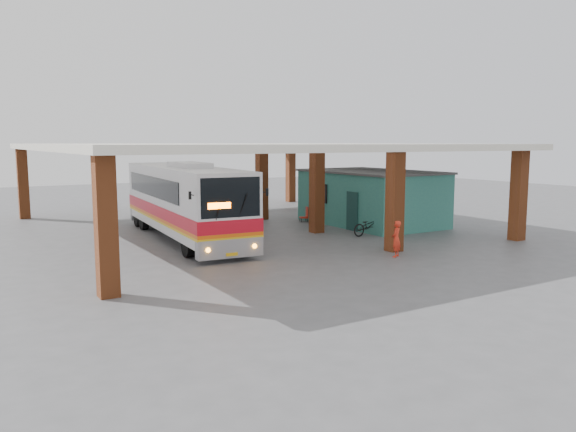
% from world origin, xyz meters
% --- Properties ---
extents(ground, '(90.00, 90.00, 0.00)m').
position_xyz_m(ground, '(0.00, 0.00, 0.00)').
color(ground, '#515154').
rests_on(ground, ground).
extents(brick_columns, '(20.10, 21.60, 4.35)m').
position_xyz_m(brick_columns, '(1.43, 5.00, 2.17)').
color(brick_columns, '#964620').
rests_on(brick_columns, ground).
extents(canopy_roof, '(21.00, 23.00, 0.30)m').
position_xyz_m(canopy_roof, '(0.50, 6.50, 4.50)').
color(canopy_roof, silver).
rests_on(canopy_roof, brick_columns).
extents(shop_building, '(5.20, 8.20, 3.11)m').
position_xyz_m(shop_building, '(7.49, 4.00, 1.56)').
color(shop_building, '#2D726B').
rests_on(shop_building, ground).
extents(coach_bus, '(3.77, 13.19, 3.79)m').
position_xyz_m(coach_bus, '(-3.67, 4.75, 1.88)').
color(coach_bus, silver).
rests_on(coach_bus, ground).
extents(motorcycle, '(1.95, 0.70, 1.02)m').
position_xyz_m(motorcycle, '(4.70, 0.77, 0.51)').
color(motorcycle, black).
rests_on(motorcycle, ground).
extents(pedestrian, '(0.66, 0.60, 1.51)m').
position_xyz_m(pedestrian, '(2.20, -4.02, 0.76)').
color(pedestrian, red).
rests_on(pedestrian, ground).
extents(red_chair, '(0.59, 0.59, 0.89)m').
position_xyz_m(red_chair, '(4.72, 6.71, 0.41)').
color(red_chair, '#B42413').
rests_on(red_chair, ground).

